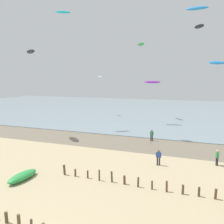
% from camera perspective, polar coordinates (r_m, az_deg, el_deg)
% --- Properties ---
extents(wet_sand_strip, '(120.00, 7.59, 0.01)m').
position_cam_1_polar(wet_sand_strip, '(33.71, 4.51, -7.67)').
color(wet_sand_strip, '#7A6D59').
rests_on(wet_sand_strip, ground).
extents(sea, '(160.00, 70.00, 0.10)m').
position_cam_1_polar(sea, '(71.15, 13.17, 0.47)').
color(sea, '#7F939E').
rests_on(sea, ground).
extents(groyne_mid, '(15.96, 0.33, 1.01)m').
position_cam_1_polar(groyne_mid, '(20.71, 8.36, -16.79)').
color(groyne_mid, brown).
rests_on(groyne_mid, ground).
extents(person_nearest_camera, '(0.57, 0.22, 1.71)m').
position_cam_1_polar(person_nearest_camera, '(25.70, 11.28, -10.70)').
color(person_nearest_camera, '#232328').
rests_on(person_nearest_camera, ground).
extents(person_by_waterline, '(0.33, 0.54, 1.71)m').
position_cam_1_polar(person_by_waterline, '(27.53, 24.27, -10.00)').
color(person_by_waterline, '#232328').
rests_on(person_by_waterline, ground).
extents(person_left_flank, '(0.56, 0.28, 1.71)m').
position_cam_1_polar(person_left_flank, '(35.31, 9.65, -5.51)').
color(person_left_flank, '#232328').
rests_on(person_left_flank, ground).
extents(grounded_kite, '(1.36, 3.37, 0.66)m').
position_cam_1_polar(grounded_kite, '(23.54, -20.98, -14.40)').
color(grounded_kite, green).
rests_on(grounded_kite, ground).
extents(kite_aloft_2, '(2.78, 3.47, 0.90)m').
position_cam_1_polar(kite_aloft_2, '(55.55, 20.50, 18.98)').
color(kite_aloft_2, black).
extents(kite_aloft_4, '(2.80, 2.25, 0.61)m').
position_cam_1_polar(kite_aloft_4, '(45.91, -11.90, 22.75)').
color(kite_aloft_4, '#19B2B7').
extents(kite_aloft_5, '(3.32, 3.31, 0.66)m').
position_cam_1_polar(kite_aloft_5, '(39.29, -19.23, 13.75)').
color(kite_aloft_5, black).
extents(kite_aloft_7, '(3.06, 1.12, 0.76)m').
position_cam_1_polar(kite_aloft_7, '(37.44, 20.03, 22.69)').
color(kite_aloft_7, '#2384D1').
extents(kite_aloft_8, '(2.23, 2.05, 0.58)m').
position_cam_1_polar(kite_aloft_8, '(59.25, -2.96, 8.55)').
color(kite_aloft_8, white).
extents(kite_aloft_9, '(2.41, 1.74, 0.64)m').
position_cam_1_polar(kite_aloft_9, '(33.56, 24.24, 10.91)').
color(kite_aloft_9, '#2384D1').
extents(kite_aloft_10, '(3.40, 1.69, 0.67)m').
position_cam_1_polar(kite_aloft_10, '(47.82, 9.83, 7.22)').
color(kite_aloft_10, purple).
extents(kite_aloft_11, '(2.88, 3.65, 0.85)m').
position_cam_1_polar(kite_aloft_11, '(56.31, 7.06, 16.09)').
color(kite_aloft_11, green).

